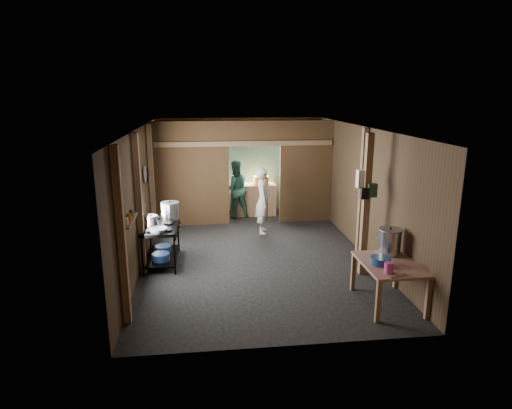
{
  "coord_description": "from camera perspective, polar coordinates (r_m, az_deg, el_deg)",
  "views": [
    {
      "loc": [
        -1.0,
        -8.55,
        3.27
      ],
      "look_at": [
        0.0,
        -0.2,
        1.1
      ],
      "focal_mm": 30.54,
      "sensor_mm": 36.0,
      "label": 1
    }
  ],
  "objects": [
    {
      "name": "wall_shelf",
      "position": [
        6.81,
        -16.29,
        -2.06
      ],
      "size": [
        0.14,
        0.8,
        0.03
      ],
      "primitive_type": "cube",
      "color": "#9D7350",
      "rests_on": "wall_left"
    },
    {
      "name": "frying_pan",
      "position": [
        8.22,
        -12.68,
        -3.23
      ],
      "size": [
        0.4,
        0.59,
        0.08
      ],
      "primitive_type": null,
      "rotation": [
        0.0,
        0.0,
        -0.13
      ],
      "color": "gray",
      "rests_on": "gas_range"
    },
    {
      "name": "pink_bucket",
      "position": [
        6.75,
        17.01,
        -7.92
      ],
      "size": [
        0.14,
        0.14,
        0.16
      ],
      "primitive_type": "cylinder",
      "rotation": [
        0.0,
        0.0,
        -0.01
      ],
      "color": "#C94093",
      "rests_on": "prep_table"
    },
    {
      "name": "wash_basin",
      "position": [
        7.05,
        16.0,
        -7.08
      ],
      "size": [
        0.32,
        0.32,
        0.12
      ],
      "primitive_type": "cylinder",
      "rotation": [
        0.0,
        0.0,
        0.03
      ],
      "color": "navy",
      "rests_on": "prep_table"
    },
    {
      "name": "cook",
      "position": [
        10.29,
        0.95,
        0.52
      ],
      "size": [
        0.46,
        0.62,
        1.58
      ],
      "primitive_type": "imported",
      "rotation": [
        0.0,
        0.0,
        1.42
      ],
      "color": "silver",
      "rests_on": "floor"
    },
    {
      "name": "ceiling",
      "position": [
        8.63,
        -0.16,
        10.02
      ],
      "size": [
        4.5,
        7.0,
        0.0
      ],
      "primitive_type": "cube",
      "color": "#282522",
      "rests_on": "ground"
    },
    {
      "name": "blue_tub_front",
      "position": [
        8.57,
        -12.35,
        -6.71
      ],
      "size": [
        0.34,
        0.34,
        0.14
      ],
      "primitive_type": "cylinder",
      "color": "navy",
      "rests_on": "gas_range"
    },
    {
      "name": "worker_back",
      "position": [
        11.61,
        -2.74,
        2.03
      ],
      "size": [
        0.84,
        0.71,
        1.54
      ],
      "primitive_type": "imported",
      "rotation": [
        0.0,
        0.0,
        3.32
      ],
      "color": "#306959",
      "rests_on": "floor"
    },
    {
      "name": "post_free",
      "position": [
        8.03,
        14.18,
        -0.17
      ],
      "size": [
        0.12,
        0.12,
        2.6
      ],
      "primitive_type": "cube",
      "color": "#9D7350",
      "rests_on": "floor"
    },
    {
      "name": "pan_lid_small",
      "position": [
        9.58,
        -14.0,
        3.7
      ],
      "size": [
        0.03,
        0.3,
        0.3
      ],
      "primitive_type": "cylinder",
      "rotation": [
        0.0,
        1.57,
        0.0
      ],
      "color": "black",
      "rests_on": "wall_left"
    },
    {
      "name": "post_left_a",
      "position": [
        6.37,
        -17.19,
        -4.2
      ],
      "size": [
        0.1,
        0.12,
        2.6
      ],
      "primitive_type": "cube",
      "color": "#9D7350",
      "rests_on": "floor"
    },
    {
      "name": "prep_table",
      "position": [
        7.29,
        16.92,
        -9.85
      ],
      "size": [
        0.85,
        1.17,
        0.69
      ],
      "primitive_type": null,
      "color": "#B9725D",
      "rests_on": "floor"
    },
    {
      "name": "bag_white",
      "position": [
        7.98,
        13.85,
        3.29
      ],
      "size": [
        0.22,
        0.15,
        0.32
      ],
      "primitive_type": "cube",
      "color": "white",
      "rests_on": "post_free"
    },
    {
      "name": "knife",
      "position": [
        6.7,
        18.17,
        -8.86
      ],
      "size": [
        0.29,
        0.15,
        0.01
      ],
      "primitive_type": "cube",
      "rotation": [
        0.0,
        0.0,
        0.38
      ],
      "color": "#B8B8BD",
      "rests_on": "prep_table"
    },
    {
      "name": "wall_back",
      "position": [
        12.25,
        -2.07,
        5.21
      ],
      "size": [
        4.5,
        0.0,
        2.6
      ],
      "primitive_type": "cube",
      "color": "#433019",
      "rests_on": "ground"
    },
    {
      "name": "partition_left",
      "position": [
        10.93,
        -8.44,
        3.94
      ],
      "size": [
        1.85,
        0.1,
        2.6
      ],
      "primitive_type": "cube",
      "color": "brown",
      "rests_on": "floor"
    },
    {
      "name": "post_left_c",
      "position": [
        10.01,
        -13.48,
        2.73
      ],
      "size": [
        0.1,
        0.12,
        2.6
      ],
      "primitive_type": "cube",
      "color": "#9D7350",
      "rests_on": "floor"
    },
    {
      "name": "blue_tub_back",
      "position": [
        9.0,
        -12.09,
        -5.68
      ],
      "size": [
        0.32,
        0.32,
        0.13
      ],
      "primitive_type": "cylinder",
      "color": "navy",
      "rests_on": "gas_range"
    },
    {
      "name": "stove_pot_med",
      "position": [
        8.56,
        -13.61,
        -2.13
      ],
      "size": [
        0.31,
        0.31,
        0.22
      ],
      "primitive_type": null,
      "rotation": [
        0.0,
        0.0,
        0.25
      ],
      "color": "#B8B8BD",
      "rests_on": "gas_range"
    },
    {
      "name": "jar_yellow",
      "position": [
        6.79,
        -16.33,
        -1.54
      ],
      "size": [
        0.08,
        0.08,
        0.1
      ],
      "primitive_type": "cylinder",
      "color": "orange",
      "rests_on": "wall_shelf"
    },
    {
      "name": "post_left_b",
      "position": [
        8.08,
        -15.01,
        -0.14
      ],
      "size": [
        0.1,
        0.12,
        2.6
      ],
      "primitive_type": "cube",
      "color": "#9D7350",
      "rests_on": "floor"
    },
    {
      "name": "jar_white",
      "position": [
        6.56,
        -16.67,
        -2.14
      ],
      "size": [
        0.07,
        0.07,
        0.1
      ],
      "primitive_type": "cylinder",
      "color": "white",
      "rests_on": "wall_shelf"
    },
    {
      "name": "stock_pot",
      "position": [
        7.47,
        17.1,
        -4.72
      ],
      "size": [
        0.47,
        0.47,
        0.45
      ],
      "primitive_type": null,
      "rotation": [
        0.0,
        0.0,
        -0.27
      ],
      "color": "#B8B8BD",
      "rests_on": "prep_table"
    },
    {
      "name": "post_right",
      "position": [
        9.15,
        13.7,
        1.62
      ],
      "size": [
        0.1,
        0.12,
        2.6
      ],
      "primitive_type": "cube",
      "color": "#9D7350",
      "rests_on": "floor"
    },
    {
      "name": "stove_pot_large",
      "position": [
        8.9,
        -11.17,
        -0.86
      ],
      "size": [
        0.39,
        0.39,
        0.37
      ],
      "primitive_type": null,
      "rotation": [
        0.0,
        0.0,
        -0.04
      ],
      "color": "#B8B8BD",
      "rests_on": "gas_range"
    },
    {
      "name": "yellow_tub",
      "position": [
        11.82,
        0.68,
        3.22
      ],
      "size": [
        0.4,
        0.4,
        0.22
      ],
      "primitive_type": "cylinder",
      "color": "orange",
      "rests_on": "back_counter"
    },
    {
      "name": "pan_lid_big",
      "position": [
        9.17,
        -14.33,
        3.85
      ],
      "size": [
        0.03,
        0.34,
        0.34
      ],
      "primitive_type": "cylinder",
      "rotation": [
        0.0,
        1.57,
        0.0
      ],
      "color": "gray",
      "rests_on": "wall_left"
    },
    {
      "name": "floor",
      "position": [
        9.21,
        -0.15,
        -6.33
      ],
      "size": [
        4.5,
        7.0,
        0.0
      ],
      "primitive_type": "cube",
      "color": "black",
      "rests_on": "ground"
    },
    {
      "name": "gas_range",
      "position": [
        8.75,
        -12.26,
        -5.04
      ],
      "size": [
        0.69,
        1.34,
        0.79
      ],
      "primitive_type": null,
      "color": "black",
      "rests_on": "floor"
    },
    {
      "name": "wall_front",
      "position": [
        5.51,
        4.11,
        -6.52
      ],
      "size": [
        4.5,
        0.0,
        2.6
      ],
      "primitive_type": "cube",
      "color": "#433019",
      "rests_on": "ground"
    },
    {
      "name": "partition_right",
      "position": [
        11.22,
        6.56,
        4.27
      ],
      "size": [
        1.35,
        0.1,
        2.6
      ],
      "primitive_type": "cube",
      "color": "brown",
      "rests_on": "floor"
    },
    {
      "name": "back_counter",
      "position": [
        11.91,
        -0.37,
        0.66
      ],
      "size": [
        1.2,
        0.5,
        0.85
      ],
      "primitive_type": "cube",
      "color": "#9D7350",
      "rests_on": "floor"
    },
    {
      "name": "bag_green",
      "position": [
        7.93,
        14.94,
        1.83
      ],
      "size": [
        0.16,
        0.12,
        0.24
      ],
      "primitive_type": "cube",
      "color": "#224527",
      "rests_on": "post_free"
    },
    {
      "name": "wall_right",
      "position": [
        9.35,
        13.68,
        1.9
      ],
      "size": [
        0.0,
        7.0,
        2.6
      ],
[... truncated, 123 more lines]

